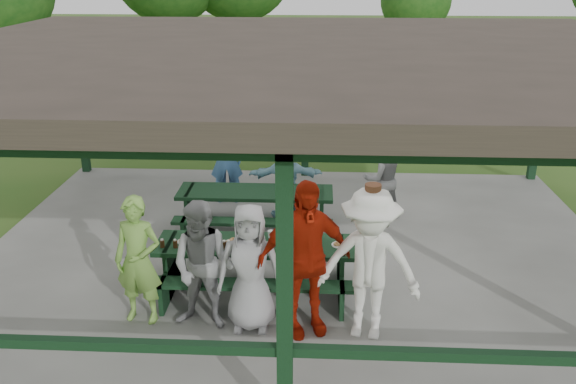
# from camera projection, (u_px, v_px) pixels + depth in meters

# --- Properties ---
(ground) EXTENTS (90.00, 90.00, 0.00)m
(ground) POSITION_uv_depth(u_px,v_px,m) (299.00, 259.00, 9.67)
(ground) COLOR #2D571B
(ground) RESTS_ON ground
(concrete_slab) EXTENTS (10.00, 8.00, 0.10)m
(concrete_slab) POSITION_uv_depth(u_px,v_px,m) (299.00, 257.00, 9.65)
(concrete_slab) COLOR slate
(concrete_slab) RESTS_ON ground
(pavilion_structure) EXTENTS (10.60, 8.60, 3.24)m
(pavilion_structure) POSITION_uv_depth(u_px,v_px,m) (300.00, 58.00, 8.53)
(pavilion_structure) COLOR black
(pavilion_structure) RESTS_ON concrete_slab
(picnic_table_near) EXTENTS (2.70, 1.39, 0.75)m
(picnic_table_near) POSITION_uv_depth(u_px,v_px,m) (256.00, 261.00, 8.37)
(picnic_table_near) COLOR black
(picnic_table_near) RESTS_ON concrete_slab
(picnic_table_far) EXTENTS (2.58, 1.39, 0.75)m
(picnic_table_far) POSITION_uv_depth(u_px,v_px,m) (256.00, 206.00, 10.24)
(picnic_table_far) COLOR black
(picnic_table_far) RESTS_ON concrete_slab
(table_setting) EXTENTS (2.52, 0.45, 0.10)m
(table_setting) POSITION_uv_depth(u_px,v_px,m) (247.00, 240.00, 8.29)
(table_setting) COLOR white
(table_setting) RESTS_ON picnic_table_near
(contestant_green) EXTENTS (0.67, 0.49, 1.69)m
(contestant_green) POSITION_uv_depth(u_px,v_px,m) (138.00, 261.00, 7.60)
(contestant_green) COLOR #73A641
(contestant_green) RESTS_ON concrete_slab
(contestant_grey_left) EXTENTS (0.91, 0.76, 1.68)m
(contestant_grey_left) POSITION_uv_depth(u_px,v_px,m) (204.00, 266.00, 7.47)
(contestant_grey_left) COLOR gray
(contestant_grey_left) RESTS_ON concrete_slab
(contestant_grey_mid) EXTENTS (0.81, 0.53, 1.65)m
(contestant_grey_mid) POSITION_uv_depth(u_px,v_px,m) (250.00, 268.00, 7.46)
(contestant_grey_mid) COLOR #9B9B9E
(contestant_grey_mid) RESTS_ON concrete_slab
(contestant_red) EXTENTS (1.26, 0.86, 1.99)m
(contestant_red) POSITION_uv_depth(u_px,v_px,m) (304.00, 258.00, 7.31)
(contestant_red) COLOR #9F1A08
(contestant_red) RESTS_ON concrete_slab
(contestant_white_fedora) EXTENTS (1.37, 0.96, 1.98)m
(contestant_white_fedora) POSITION_uv_depth(u_px,v_px,m) (369.00, 264.00, 7.24)
(contestant_white_fedora) COLOR white
(contestant_white_fedora) RESTS_ON concrete_slab
(spectator_lblue) EXTENTS (1.36, 0.55, 1.43)m
(spectator_lblue) POSITION_uv_depth(u_px,v_px,m) (286.00, 178.00, 10.82)
(spectator_lblue) COLOR #87BDD1
(spectator_lblue) RESTS_ON concrete_slab
(spectator_blue) EXTENTS (0.65, 0.46, 1.69)m
(spectator_blue) POSITION_uv_depth(u_px,v_px,m) (226.00, 159.00, 11.43)
(spectator_blue) COLOR teal
(spectator_blue) RESTS_ON concrete_slab
(spectator_grey) EXTENTS (0.82, 0.70, 1.45)m
(spectator_grey) POSITION_uv_depth(u_px,v_px,m) (382.00, 179.00, 10.76)
(spectator_grey) COLOR gray
(spectator_grey) RESTS_ON concrete_slab
(pickup_truck) EXTENTS (5.56, 4.11, 1.40)m
(pickup_truck) POSITION_uv_depth(u_px,v_px,m) (314.00, 98.00, 17.55)
(pickup_truck) COLOR silver
(pickup_truck) RESTS_ON ground
(farm_trailer) EXTENTS (3.88, 2.20, 1.34)m
(farm_trailer) POSITION_uv_depth(u_px,v_px,m) (193.00, 108.00, 16.59)
(farm_trailer) COLOR navy
(farm_trailer) RESTS_ON ground
(tree_mid) EXTENTS (2.79, 2.79, 4.35)m
(tree_mid) POSITION_uv_depth(u_px,v_px,m) (416.00, 0.00, 24.11)
(tree_mid) COLOR #362515
(tree_mid) RESTS_ON ground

